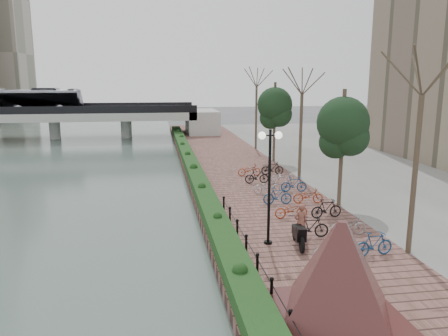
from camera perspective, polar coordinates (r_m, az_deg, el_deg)
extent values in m
plane|color=#59595B|center=(15.61, -0.04, -17.12)|extent=(220.00, 220.00, 0.00)
cube|color=#485B52|center=(41.33, -26.87, -0.22)|extent=(30.00, 130.00, 0.02)
cube|color=brown|center=(32.46, 2.21, -1.43)|extent=(8.00, 75.00, 0.50)
cube|color=slate|center=(38.79, 26.09, -0.48)|extent=(24.00, 75.00, 0.50)
cube|color=#143815|center=(34.31, -4.17, 0.19)|extent=(1.10, 56.00, 0.60)
cylinder|color=black|center=(12.93, 8.66, -19.45)|extent=(0.10, 0.10, 0.70)
cylinder|color=black|center=(14.61, 6.23, -15.55)|extent=(0.10, 0.10, 0.70)
cylinder|color=black|center=(16.36, 4.38, -12.44)|extent=(0.10, 0.10, 0.70)
cylinder|color=black|center=(18.16, 2.92, -9.94)|extent=(0.10, 0.10, 0.70)
cylinder|color=black|center=(20.00, 1.75, -7.88)|extent=(0.10, 0.10, 0.70)
cylinder|color=black|center=(21.87, 0.78, -6.18)|extent=(0.10, 0.10, 0.70)
cylinder|color=black|center=(23.76, -0.03, -4.74)|extent=(0.10, 0.10, 0.70)
cube|color=#471E1E|center=(13.99, 14.52, -18.28)|extent=(3.70, 3.70, 0.22)
pyramid|color=#471E1E|center=(13.31, 14.85, -12.56)|extent=(5.38, 5.38, 2.83)
cylinder|color=black|center=(18.57, 5.93, -2.59)|extent=(0.12, 0.12, 4.97)
cylinder|color=black|center=(18.16, 6.07, 4.26)|extent=(0.70, 0.06, 0.06)
sphere|color=white|center=(18.08, 4.99, 4.25)|extent=(0.32, 0.32, 0.32)
sphere|color=white|center=(18.26, 7.13, 4.27)|extent=(0.32, 0.32, 0.32)
imported|color=brown|center=(19.48, 9.95, -7.03)|extent=(0.69, 0.53, 1.71)
imported|color=#9B9CA0|center=(17.95, 13.96, -10.20)|extent=(0.60, 1.71, 0.90)
imported|color=black|center=(20.20, 11.12, -7.46)|extent=(0.47, 1.66, 1.00)
imported|color=#9E3917|center=(22.56, 8.87, -5.50)|extent=(0.60, 1.71, 0.90)
imported|color=navy|center=(24.93, 7.07, -3.69)|extent=(0.47, 1.66, 1.00)
imported|color=#9B9CA0|center=(27.37, 5.58, -2.40)|extent=(0.60, 1.71, 0.90)
imported|color=black|center=(29.82, 4.35, -1.13)|extent=(0.47, 1.66, 1.00)
imported|color=#9E3917|center=(32.31, 3.30, -0.23)|extent=(0.60, 1.72, 0.90)
imported|color=navy|center=(18.68, 19.14, -9.47)|extent=(0.47, 1.66, 1.00)
imported|color=#9B9CA0|center=(20.88, 15.80, -7.19)|extent=(0.60, 1.71, 0.90)
imported|color=black|center=(23.14, 13.14, -5.10)|extent=(0.47, 1.66, 1.00)
imported|color=#9E3917|center=(25.49, 10.97, -3.60)|extent=(0.60, 1.71, 0.90)
imported|color=navy|center=(27.86, 9.18, -2.14)|extent=(0.47, 1.66, 1.00)
imported|color=#9B9CA0|center=(30.29, 7.67, -1.10)|extent=(0.60, 1.71, 0.90)
imported|color=black|center=(32.72, 6.39, -0.05)|extent=(0.47, 1.66, 1.00)
cube|color=#AFAEA9|center=(60.12, -21.35, 6.38)|extent=(36.00, 8.00, 1.00)
cube|color=black|center=(56.27, -22.26, 6.99)|extent=(36.00, 0.15, 0.90)
cube|color=black|center=(63.87, -20.68, 7.53)|extent=(36.00, 0.15, 0.90)
cylinder|color=#AFAEA9|center=(60.28, -21.23, 4.73)|extent=(1.40, 1.40, 2.50)
cylinder|color=#AFAEA9|center=(59.01, -12.64, 5.09)|extent=(1.40, 1.40, 2.50)
imported|color=silver|center=(60.41, -23.15, 8.17)|extent=(2.52, 10.77, 3.00)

